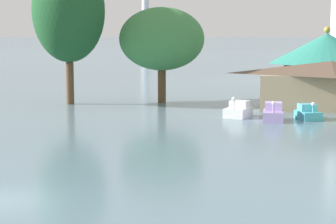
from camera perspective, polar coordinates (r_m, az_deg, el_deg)
The scene contains 8 objects.
ground_plane at distance 25.48m, azimuth -15.64°, elevation -8.19°, with size 2000.00×2000.00×0.00m, color slate.
pedal_boat_white at distance 49.16m, azimuth 6.67°, elevation 0.15°, with size 2.34×2.98×1.74m.
pedal_boat_lavender at distance 47.43m, azimuth 9.94°, elevation -0.14°, with size 1.54×2.97×1.66m.
pedal_boat_cyan at distance 48.66m, azimuth 13.11°, elevation -0.12°, with size 2.18×2.60×1.49m.
boathouse at distance 55.75m, azimuth 15.11°, elevation 2.58°, with size 13.24×6.82×4.29m.
green_roof_pavilion at distance 66.54m, azimuth 14.74°, elevation 4.77°, with size 12.12×12.12×7.45m.
shoreline_tree_tall_left at distance 58.12m, azimuth -9.40°, elevation 9.41°, with size 6.84×6.84×13.70m.
shoreline_tree_mid at distance 58.45m, azimuth -0.59°, elevation 6.92°, with size 8.23×8.23×9.25m.
Camera 1 is at (10.78, -22.07, 6.76)m, focal length 64.41 mm.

